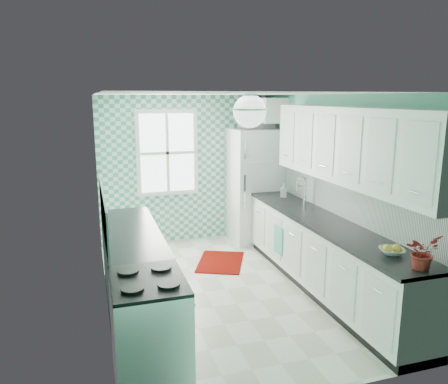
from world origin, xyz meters
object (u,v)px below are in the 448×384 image
object	(u,v)px
stove	(150,330)
potted_plant	(422,252)
fridge	(255,185)
microwave	(256,120)
ceiling_light	(250,111)
sink	(294,205)
fruit_bowl	(392,251)

from	to	relation	value
stove	potted_plant	world-z (taller)	potted_plant
fridge	microwave	xyz separation A→B (m)	(0.00, 0.00, 1.12)
ceiling_light	sink	size ratio (longest dim) A/B	0.66
sink	microwave	distance (m)	1.75
stove	sink	bearing A→B (deg)	38.69
sink	potted_plant	world-z (taller)	sink
ceiling_light	microwave	size ratio (longest dim) A/B	0.64
stove	potted_plant	size ratio (longest dim) A/B	2.91
ceiling_light	microwave	distance (m)	2.86
ceiling_light	fruit_bowl	xyz separation A→B (m)	(1.20, -0.85, -1.35)
microwave	stove	bearing A→B (deg)	54.55
sink	fridge	bearing A→B (deg)	96.36
potted_plant	microwave	distance (m)	4.00
fruit_bowl	fridge	bearing A→B (deg)	91.49
fruit_bowl	potted_plant	bearing A→B (deg)	-90.00
microwave	fridge	bearing A→B (deg)	51.82
fridge	microwave	world-z (taller)	microwave
stove	ceiling_light	bearing A→B (deg)	30.94
ceiling_light	stove	world-z (taller)	ceiling_light
fridge	potted_plant	xyz separation A→B (m)	(0.09, -3.88, 0.13)
fridge	potted_plant	distance (m)	3.88
sink	microwave	size ratio (longest dim) A/B	0.98
ceiling_light	potted_plant	distance (m)	2.12
microwave	sink	bearing A→B (deg)	92.65
potted_plant	fridge	bearing A→B (deg)	91.33
sink	potted_plant	bearing A→B (deg)	-87.84
fridge	fruit_bowl	xyz separation A→B (m)	(0.09, -3.48, -0.00)
potted_plant	sink	bearing A→B (deg)	89.91
fruit_bowl	potted_plant	distance (m)	0.42
stove	potted_plant	distance (m)	2.52
fridge	microwave	bearing A→B (deg)	55.06
fruit_bowl	microwave	distance (m)	3.66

